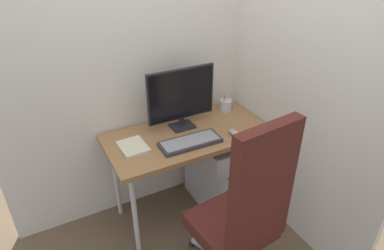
% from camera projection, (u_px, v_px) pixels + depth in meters
% --- Properties ---
extents(ground_plane, '(8.00, 8.00, 0.00)m').
position_uv_depth(ground_plane, '(188.00, 208.00, 2.84)').
color(ground_plane, brown).
extents(wall_back, '(2.58, 0.04, 2.80)m').
position_uv_depth(wall_back, '(166.00, 34.00, 2.39)').
color(wall_back, silver).
rests_on(wall_back, ground_plane).
extents(wall_side_right, '(0.04, 1.97, 2.80)m').
position_uv_depth(wall_side_right, '(284.00, 40.00, 2.25)').
color(wall_side_right, silver).
rests_on(wall_side_right, ground_plane).
extents(desk, '(1.21, 0.60, 0.74)m').
position_uv_depth(desk, '(188.00, 140.00, 2.50)').
color(desk, '#996B42').
rests_on(desk, ground_plane).
extents(office_chair, '(0.62, 0.63, 1.25)m').
position_uv_depth(office_chair, '(244.00, 212.00, 1.94)').
color(office_chair, black).
rests_on(office_chair, ground_plane).
extents(filing_cabinet, '(0.41, 0.54, 0.62)m').
position_uv_depth(filing_cabinet, '(220.00, 169.00, 2.80)').
color(filing_cabinet, '#B2B5BA').
rests_on(filing_cabinet, ground_plane).
extents(monitor, '(0.53, 0.14, 0.46)m').
position_uv_depth(monitor, '(181.00, 96.00, 2.43)').
color(monitor, black).
rests_on(monitor, desk).
extents(keyboard, '(0.44, 0.18, 0.03)m').
position_uv_depth(keyboard, '(190.00, 142.00, 2.34)').
color(keyboard, '#333338').
rests_on(keyboard, desk).
extents(mouse, '(0.06, 0.11, 0.03)m').
position_uv_depth(mouse, '(234.00, 133.00, 2.44)').
color(mouse, '#9EA0A5').
rests_on(mouse, desk).
extents(pen_holder, '(0.10, 0.10, 0.16)m').
position_uv_depth(pen_holder, '(226.00, 105.00, 2.77)').
color(pen_holder, silver).
rests_on(pen_holder, desk).
extents(notebook, '(0.18, 0.23, 0.02)m').
position_uv_depth(notebook, '(133.00, 147.00, 2.29)').
color(notebook, beige).
rests_on(notebook, desk).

